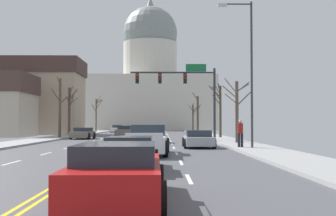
# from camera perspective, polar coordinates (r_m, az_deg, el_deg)

# --- Properties ---
(ground) EXTENTS (20.00, 180.00, 0.20)m
(ground) POSITION_cam_1_polar(r_m,az_deg,el_deg) (26.51, -6.72, -5.50)
(ground) COLOR #4B4B50
(signal_gantry) EXTENTS (7.91, 0.41, 6.98)m
(signal_gantry) POSITION_cam_1_polar(r_m,az_deg,el_deg) (39.72, 2.21, 3.11)
(signal_gantry) COLOR #28282D
(signal_gantry) RESTS_ON ground
(street_lamp_right) EXTENTS (2.14, 0.24, 8.95)m
(street_lamp_right) POSITION_cam_1_polar(r_m,az_deg,el_deg) (26.72, 10.57, 6.00)
(street_lamp_right) COLOR #333338
(street_lamp_right) RESTS_ON ground
(capitol_building) EXTENTS (29.45, 18.34, 31.22)m
(capitol_building) POSITION_cam_1_polar(r_m,az_deg,el_deg) (99.67, -2.39, 3.27)
(capitol_building) COLOR beige
(capitol_building) RESTS_ON ground
(sedan_near_00) EXTENTS (2.12, 4.63, 1.25)m
(sedan_near_00) POSITION_cam_1_polar(r_m,az_deg,el_deg) (35.37, -2.12, -3.70)
(sedan_near_00) COLOR silver
(sedan_near_00) RESTS_ON ground
(sedan_near_01) EXTENTS (2.08, 4.26, 1.16)m
(sedan_near_01) POSITION_cam_1_polar(r_m,az_deg,el_deg) (28.75, 4.07, -4.18)
(sedan_near_01) COLOR #9EA3A8
(sedan_near_01) RESTS_ON ground
(pickup_truck_near_02) EXTENTS (2.31, 5.58, 1.55)m
(pickup_truck_near_02) POSITION_cam_1_polar(r_m,az_deg,el_deg) (22.43, -2.68, -4.41)
(pickup_truck_near_02) COLOR silver
(pickup_truck_near_02) RESTS_ON ground
(sedan_near_03) EXTENTS (1.97, 4.25, 1.18)m
(sedan_near_03) POSITION_cam_1_polar(r_m,az_deg,el_deg) (15.09, -5.09, -6.11)
(sedan_near_03) COLOR #6B6056
(sedan_near_03) RESTS_ON ground
(sedan_near_04) EXTENTS (2.02, 4.70, 1.23)m
(sedan_near_04) POSITION_cam_1_polar(r_m,az_deg,el_deg) (9.07, -6.71, -8.68)
(sedan_near_04) COLOR #B71414
(sedan_near_04) RESTS_ON ground
(sedan_oncoming_00) EXTENTS (2.17, 4.35, 1.15)m
(sedan_oncoming_00) POSITION_cam_1_polar(r_m,az_deg,el_deg) (44.70, -11.29, -3.35)
(sedan_oncoming_00) COLOR #6B6056
(sedan_oncoming_00) RESTS_ON ground
(sedan_oncoming_01) EXTENTS (2.06, 4.46, 1.29)m
(sedan_oncoming_01) POSITION_cam_1_polar(r_m,az_deg,el_deg) (52.83, -5.81, -3.10)
(sedan_oncoming_01) COLOR #6B6056
(sedan_oncoming_01) RESTS_ON ground
(sedan_oncoming_02) EXTENTS (2.07, 4.41, 1.20)m
(sedan_oncoming_02) POSITION_cam_1_polar(r_m,az_deg,el_deg) (64.17, -4.68, -2.94)
(sedan_oncoming_02) COLOR #9EA3A8
(sedan_oncoming_02) RESTS_ON ground
(sedan_oncoming_03) EXTENTS (2.00, 4.62, 1.26)m
(sedan_oncoming_03) POSITION_cam_1_polar(r_m,az_deg,el_deg) (74.90, -6.79, -2.77)
(sedan_oncoming_03) COLOR silver
(sedan_oncoming_03) RESTS_ON ground
(flank_building_00) EXTENTS (12.86, 8.21, 10.67)m
(flank_building_00) POSITION_cam_1_polar(r_m,az_deg,el_deg) (63.74, -17.05, 1.49)
(flank_building_00) COLOR tan
(flank_building_00) RESTS_ON ground
(bare_tree_00) EXTENTS (1.48, 1.31, 5.60)m
(bare_tree_00) POSITION_cam_1_polar(r_m,az_deg,el_deg) (44.91, 6.91, -0.06)
(bare_tree_00) COLOR #4C3D2D
(bare_tree_00) RESTS_ON ground
(bare_tree_01) EXTENTS (1.29, 2.58, 6.01)m
(bare_tree_01) POSITION_cam_1_polar(r_m,az_deg,el_deg) (54.68, -12.99, -0.17)
(bare_tree_01) COLOR #4C3D2D
(bare_tree_01) RESTS_ON ground
(bare_tree_02) EXTENTS (1.23, 1.64, 6.11)m
(bare_tree_02) POSITION_cam_1_polar(r_m,az_deg,el_deg) (65.47, 3.97, -0.71)
(bare_tree_02) COLOR #4C3D2D
(bare_tree_02) RESTS_ON ground
(bare_tree_03) EXTENTS (1.86, 1.96, 6.48)m
(bare_tree_03) POSITION_cam_1_polar(r_m,az_deg,el_deg) (46.58, -14.22, 0.29)
(bare_tree_03) COLOR #4C3D2D
(bare_tree_03) RESTS_ON ground
(bare_tree_04) EXTENTS (2.23, 1.86, 5.03)m
(bare_tree_04) POSITION_cam_1_polar(r_m,az_deg,el_deg) (33.11, 9.18, -0.06)
(bare_tree_04) COLOR brown
(bare_tree_04) RESTS_ON ground
(bare_tree_05) EXTENTS (1.98, 2.44, 6.19)m
(bare_tree_05) POSITION_cam_1_polar(r_m,az_deg,el_deg) (74.47, -9.52, -0.58)
(bare_tree_05) COLOR brown
(bare_tree_05) RESTS_ON ground
(bare_tree_06) EXTENTS (1.74, 2.30, 4.94)m
(bare_tree_06) POSITION_cam_1_polar(r_m,az_deg,el_deg) (74.73, 3.35, -1.19)
(bare_tree_06) COLOR #423328
(bare_tree_06) RESTS_ON ground
(pedestrian_00) EXTENTS (0.35, 0.34, 1.70)m
(pedestrian_00) POSITION_cam_1_polar(r_m,az_deg,el_deg) (27.07, 9.63, -3.15)
(pedestrian_00) COLOR black
(pedestrian_00) RESTS_ON ground
(pedestrian_01) EXTENTS (0.35, 0.34, 1.59)m
(pedestrian_01) POSITION_cam_1_polar(r_m,az_deg,el_deg) (35.26, 9.28, -2.98)
(pedestrian_01) COLOR #4C4238
(pedestrian_01) RESTS_ON ground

